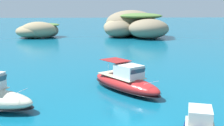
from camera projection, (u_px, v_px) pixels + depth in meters
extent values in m
ellipsoid|color=#84755B|center=(131.00, 23.00, 91.52)|extent=(18.91, 18.20, 7.63)
ellipsoid|color=#756651|center=(143.00, 29.00, 87.72)|extent=(14.42, 11.65, 4.33)
ellipsoid|color=#84755B|center=(120.00, 29.00, 84.83)|extent=(12.27, 11.98, 4.75)
ellipsoid|color=#84755B|center=(149.00, 29.00, 81.63)|extent=(12.01, 12.06, 5.46)
ellipsoid|color=#9E8966|center=(119.00, 27.00, 88.96)|extent=(12.21, 11.72, 5.13)
ellipsoid|color=#756651|center=(138.00, 26.00, 87.90)|extent=(13.72, 13.68, 5.80)
ellipsoid|color=#517538|center=(141.00, 16.00, 85.90)|extent=(12.27, 11.16, 1.68)
ellipsoid|color=#9E8966|center=(39.00, 30.00, 82.77)|extent=(9.88, 6.92, 4.59)
ellipsoid|color=#9E8966|center=(31.00, 31.00, 83.41)|extent=(12.15, 12.08, 3.66)
ellipsoid|color=#84755B|center=(46.00, 32.00, 83.20)|extent=(4.94, 5.16, 3.26)
ellipsoid|color=#756651|center=(50.00, 31.00, 86.11)|extent=(6.61, 6.69, 3.68)
ellipsoid|color=#517538|center=(46.00, 25.00, 85.71)|extent=(7.64, 6.95, 0.97)
cylinder|color=silver|center=(19.00, 92.00, 25.25)|extent=(0.89, 2.13, 0.04)
ellipsoid|color=red|center=(126.00, 83.00, 32.01)|extent=(8.10, 9.78, 1.68)
ellipsoid|color=black|center=(126.00, 87.00, 32.08)|extent=(8.26, 9.98, 0.20)
cube|color=#C6B793|center=(121.00, 76.00, 32.45)|extent=(5.18, 5.89, 0.06)
cube|color=silver|center=(129.00, 71.00, 31.35)|extent=(3.29, 3.45, 1.38)
cube|color=#2D4756|center=(138.00, 72.00, 30.24)|extent=(1.75, 1.36, 0.73)
cylinder|color=silver|center=(151.00, 82.00, 28.87)|extent=(1.72, 1.22, 0.04)
cube|color=maroon|center=(116.00, 60.00, 32.90)|extent=(3.59, 3.75, 0.04)
cylinder|color=silver|center=(123.00, 66.00, 33.68)|extent=(0.03, 0.03, 1.58)
cylinder|color=silver|center=(108.00, 68.00, 32.43)|extent=(0.03, 0.03, 1.58)
cube|color=silver|center=(200.00, 116.00, 20.25)|extent=(2.12, 2.47, 1.05)
cube|color=#2D4756|center=(200.00, 109.00, 21.25)|extent=(1.46, 0.67, 0.56)
cylinder|color=silver|center=(199.00, 108.00, 22.74)|extent=(1.51, 0.50, 0.04)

